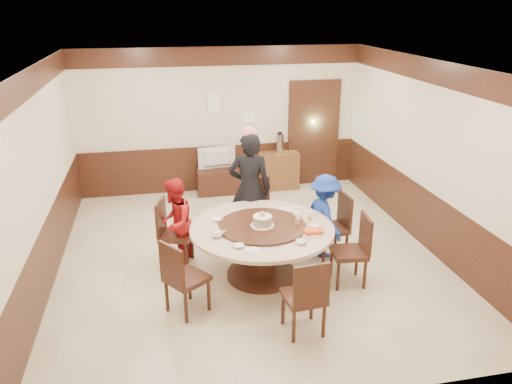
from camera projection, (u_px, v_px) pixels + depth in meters
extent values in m
plane|color=beige|center=(249.00, 256.00, 7.47)|extent=(6.00, 6.00, 0.00)
plane|color=silver|center=(248.00, 65.00, 6.48)|extent=(6.00, 6.00, 0.00)
cube|color=beige|center=(220.00, 121.00, 9.72)|extent=(5.50, 0.04, 2.80)
cube|color=beige|center=(315.00, 275.00, 4.23)|extent=(5.50, 0.04, 2.80)
cube|color=beige|center=(41.00, 181.00, 6.46)|extent=(0.04, 6.00, 2.80)
cube|color=beige|center=(428.00, 156.00, 7.49)|extent=(0.04, 6.00, 2.80)
cube|color=#361A11|center=(249.00, 229.00, 7.31)|extent=(5.50, 6.00, 0.90)
cube|color=#361A11|center=(248.00, 79.00, 6.54)|extent=(5.50, 6.00, 0.35)
cube|color=#361A11|center=(313.00, 134.00, 10.16)|extent=(1.05, 0.08, 2.18)
cube|color=#86D096|center=(313.00, 134.00, 10.17)|extent=(0.88, 0.02, 2.05)
cylinder|color=#361A11|center=(262.00, 274.00, 6.93)|extent=(0.97, 0.97, 0.06)
cylinder|color=#361A11|center=(262.00, 253.00, 6.81)|extent=(0.39, 0.39, 0.65)
cylinder|color=#CBAA94|center=(262.00, 229.00, 6.68)|extent=(1.93, 1.93, 0.05)
cylinder|color=#361A11|center=(262.00, 226.00, 6.67)|extent=(1.18, 1.18, 0.03)
cube|color=#361A11|center=(331.00, 229.00, 7.32)|extent=(0.48, 0.48, 0.06)
cube|color=#361A11|center=(345.00, 210.00, 7.28)|extent=(0.08, 0.42, 0.50)
cube|color=#361A11|center=(330.00, 243.00, 7.41)|extent=(0.36, 0.36, 0.42)
cube|color=#361A11|center=(257.00, 212.00, 7.90)|extent=(0.50, 0.50, 0.06)
cube|color=#361A11|center=(257.00, 192.00, 8.00)|extent=(0.42, 0.10, 0.50)
cube|color=#361A11|center=(257.00, 226.00, 7.98)|extent=(0.36, 0.36, 0.42)
cube|color=#361A11|center=(176.00, 235.00, 7.12)|extent=(0.55, 0.55, 0.06)
cube|color=#361A11|center=(161.00, 217.00, 7.04)|extent=(0.16, 0.41, 0.50)
cube|color=#361A11|center=(177.00, 250.00, 7.20)|extent=(0.36, 0.36, 0.42)
cube|color=#361A11|center=(187.00, 278.00, 6.00)|extent=(0.61, 0.61, 0.06)
cube|color=#361A11|center=(172.00, 265.00, 5.76)|extent=(0.28, 0.36, 0.50)
cube|color=#361A11|center=(188.00, 296.00, 6.09)|extent=(0.36, 0.36, 0.42)
cube|color=#361A11|center=(304.00, 297.00, 5.63)|extent=(0.48, 0.48, 0.06)
cube|color=#361A11|center=(312.00, 285.00, 5.35)|extent=(0.42, 0.08, 0.50)
cube|color=#361A11|center=(303.00, 315.00, 5.72)|extent=(0.36, 0.36, 0.42)
cube|color=#361A11|center=(349.00, 253.00, 6.62)|extent=(0.48, 0.48, 0.06)
cube|color=#361A11|center=(366.00, 234.00, 6.55)|extent=(0.08, 0.42, 0.50)
cube|color=#361A11|center=(348.00, 269.00, 6.71)|extent=(0.36, 0.36, 0.42)
imported|color=black|center=(250.00, 189.00, 7.62)|extent=(0.74, 0.58, 1.78)
imported|color=#AD1719|center=(175.00, 223.00, 7.03)|extent=(0.65, 0.74, 1.30)
imported|color=#18349E|center=(325.00, 216.00, 7.31)|extent=(0.60, 0.88, 1.26)
cylinder|color=white|center=(262.00, 225.00, 6.63)|extent=(0.31, 0.31, 0.01)
cylinder|color=tan|center=(262.00, 221.00, 6.61)|extent=(0.25, 0.25, 0.12)
cylinder|color=white|center=(262.00, 216.00, 6.59)|extent=(0.25, 0.25, 0.01)
sphere|color=#EA6F7E|center=(262.00, 214.00, 6.57)|extent=(0.07, 0.07, 0.07)
ellipsoid|color=white|center=(216.00, 233.00, 6.35)|extent=(0.17, 0.15, 0.13)
ellipsoid|color=white|center=(297.00, 213.00, 6.95)|extent=(0.17, 0.15, 0.13)
imported|color=white|center=(217.00, 220.00, 6.85)|extent=(0.15, 0.15, 0.04)
imported|color=white|center=(301.00, 242.00, 6.20)|extent=(0.15, 0.15, 0.05)
imported|color=white|center=(239.00, 246.00, 6.11)|extent=(0.13, 0.13, 0.03)
imported|color=white|center=(314.00, 226.00, 6.64)|extent=(0.15, 0.15, 0.05)
cylinder|color=white|center=(253.00, 250.00, 6.03)|extent=(0.18, 0.18, 0.01)
cylinder|color=white|center=(285.00, 210.00, 7.21)|extent=(0.18, 0.18, 0.01)
cube|color=white|center=(313.00, 234.00, 6.46)|extent=(0.30, 0.20, 0.02)
cube|color=red|center=(313.00, 231.00, 6.45)|extent=(0.24, 0.15, 0.04)
cylinder|color=white|center=(298.00, 220.00, 6.68)|extent=(0.06, 0.06, 0.16)
cylinder|color=white|center=(310.00, 217.00, 6.77)|extent=(0.06, 0.06, 0.16)
cube|color=#361A11|center=(218.00, 181.00, 9.88)|extent=(0.85, 0.45, 0.50)
imported|color=gray|center=(218.00, 158.00, 9.72)|extent=(0.75, 0.21, 0.43)
cube|color=brown|center=(278.00, 170.00, 10.10)|extent=(0.80, 0.40, 0.75)
cylinder|color=silver|center=(280.00, 143.00, 9.90)|extent=(0.15, 0.15, 0.38)
cube|color=white|center=(215.00, 103.00, 9.54)|extent=(0.25, 0.00, 0.35)
cube|color=white|center=(248.00, 117.00, 9.76)|extent=(0.30, 0.00, 0.22)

